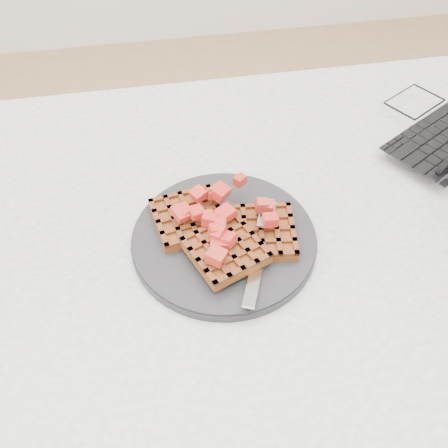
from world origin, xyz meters
The scene contains 6 objects.
ground centered at (0.00, 0.00, 0.00)m, with size 4.00×4.00×0.00m, color tan.
table centered at (0.00, 0.00, 0.64)m, with size 1.20×0.80×0.75m.
plate centered at (-0.12, -0.02, 0.76)m, with size 0.26×0.26×0.02m, color black.
waffles centered at (-0.12, -0.02, 0.78)m, with size 0.20×0.19×0.03m.
strawberry_pile centered at (-0.12, -0.02, 0.80)m, with size 0.15×0.15×0.02m, color #A3110D, non-canonical shape.
fork centered at (-0.07, -0.06, 0.77)m, with size 0.02×0.18×0.02m, color silver, non-canonical shape.
Camera 1 is at (-0.20, -0.47, 1.30)m, focal length 40.00 mm.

